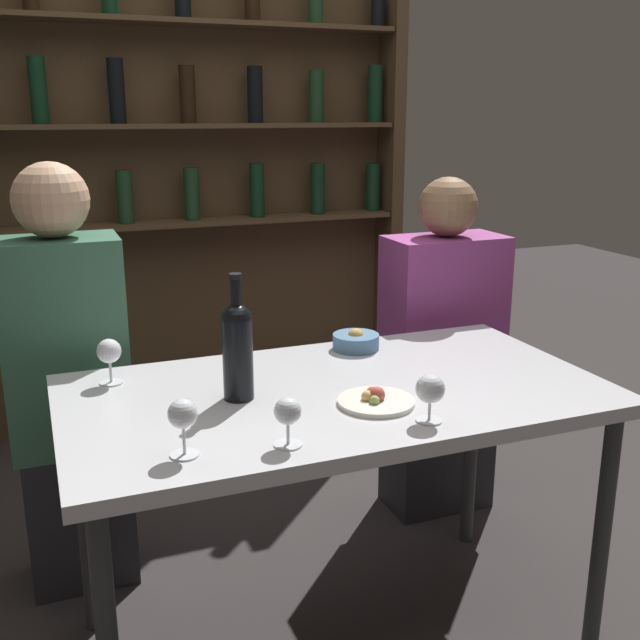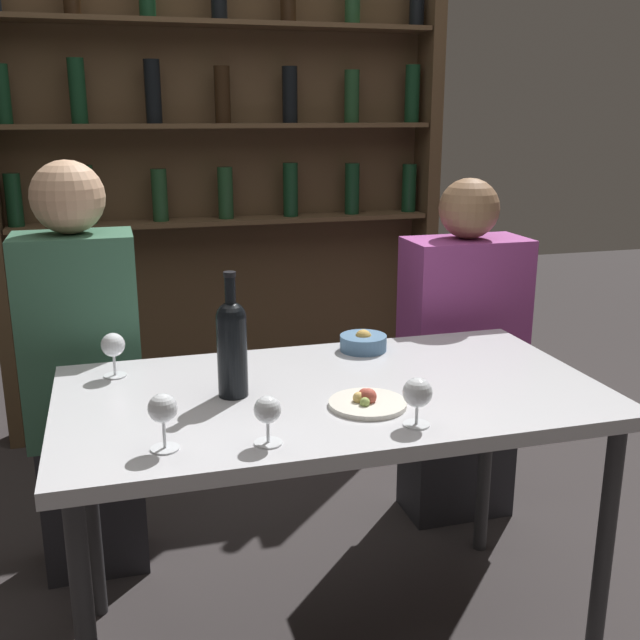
% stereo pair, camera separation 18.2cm
% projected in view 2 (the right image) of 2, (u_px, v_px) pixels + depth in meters
% --- Properties ---
extents(dining_table, '(1.35, 0.74, 0.75)m').
position_uv_depth(dining_table, '(332.00, 414.00, 1.90)').
color(dining_table, silver).
rests_on(dining_table, ground_plane).
extents(wine_rack_wall, '(1.99, 0.21, 2.04)m').
position_uv_depth(wine_rack_wall, '(224.00, 190.00, 3.37)').
color(wine_rack_wall, '#4C3823').
rests_on(wine_rack_wall, ground_plane).
extents(wine_bottle, '(0.07, 0.07, 0.31)m').
position_uv_depth(wine_bottle, '(232.00, 344.00, 1.80)').
color(wine_bottle, black).
rests_on(wine_bottle, dining_table).
extents(wine_glass_0, '(0.06, 0.06, 0.12)m').
position_uv_depth(wine_glass_0, '(163.00, 411.00, 1.52)').
color(wine_glass_0, silver).
rests_on(wine_glass_0, dining_table).
extents(wine_glass_1, '(0.06, 0.06, 0.11)m').
position_uv_depth(wine_glass_1, '(268.00, 412.00, 1.55)').
color(wine_glass_1, silver).
rests_on(wine_glass_1, dining_table).
extents(wine_glass_2, '(0.06, 0.06, 0.12)m').
position_uv_depth(wine_glass_2, '(113.00, 347.00, 1.95)').
color(wine_glass_2, silver).
rests_on(wine_glass_2, dining_table).
extents(wine_glass_3, '(0.07, 0.07, 0.11)m').
position_uv_depth(wine_glass_3, '(417.00, 394.00, 1.64)').
color(wine_glass_3, silver).
rests_on(wine_glass_3, dining_table).
extents(food_plate_0, '(0.19, 0.19, 0.04)m').
position_uv_depth(food_plate_0, '(367.00, 402.00, 1.77)').
color(food_plate_0, silver).
rests_on(food_plate_0, dining_table).
extents(snack_bowl, '(0.14, 0.14, 0.06)m').
position_uv_depth(snack_bowl, '(363.00, 342.00, 2.18)').
color(snack_bowl, '#4C7299').
rests_on(snack_bowl, dining_table).
extents(seated_person_left, '(0.34, 0.22, 1.29)m').
position_uv_depth(seated_person_left, '(84.00, 383.00, 2.28)').
color(seated_person_left, '#26262B').
rests_on(seated_person_left, ground_plane).
extents(seated_person_right, '(0.41, 0.22, 1.21)m').
position_uv_depth(seated_person_right, '(461.00, 363.00, 2.63)').
color(seated_person_right, '#26262B').
rests_on(seated_person_right, ground_plane).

